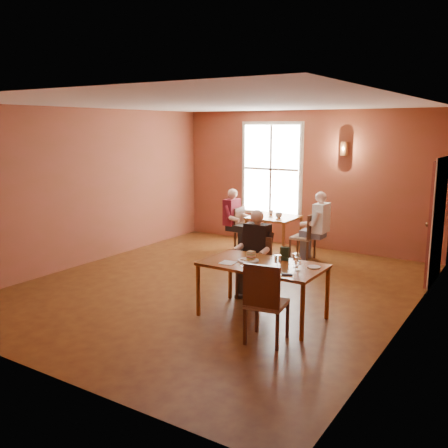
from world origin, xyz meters
The scene contains 30 objects.
ground centered at (0.00, 0.00, 0.00)m, with size 6.00×7.00×0.01m, color brown.
wall_back centered at (0.00, 3.50, 1.50)m, with size 6.00×0.04×3.00m, color brown.
wall_front centered at (0.00, -3.50, 1.50)m, with size 6.00×0.04×3.00m, color brown.
wall_left centered at (-3.00, 0.00, 1.50)m, with size 0.04×7.00×3.00m, color brown.
wall_right centered at (3.00, 0.00, 1.50)m, with size 0.04×7.00×3.00m, color brown.
ceiling centered at (0.00, 0.00, 3.00)m, with size 6.00×7.00×0.04m, color white.
window centered at (-0.80, 3.45, 1.70)m, with size 1.36×0.10×1.96m, color white.
door centered at (2.94, 2.30, 1.05)m, with size 0.12×1.04×2.10m, color maroon.
wall_sconce centered at (0.90, 3.40, 2.20)m, with size 0.16×0.16×0.28m, color brown.
main_table centered at (1.25, -0.77, 0.39)m, with size 1.67×0.94×0.78m, color brown, non-canonical shape.
chair_diner_main centered at (0.75, -0.12, 0.48)m, with size 0.42×0.42×0.95m, color brown, non-canonical shape.
diner_main centered at (0.75, -0.15, 0.66)m, with size 0.53×0.53×1.31m, color black, non-canonical shape.
chair_empty centered at (1.68, -1.45, 0.52)m, with size 0.46×0.46×1.04m, color #582E19, non-canonical shape.
plate_food centered at (1.02, -0.77, 0.80)m, with size 0.30×0.30×0.04m, color white.
sandwich centered at (1.04, -0.72, 0.84)m, with size 0.10×0.09×0.12m, color tan.
goblet_a centered at (1.70, -0.67, 0.88)m, with size 0.08×0.08×0.20m, color white, non-canonical shape.
goblet_b centered at (1.82, -0.86, 0.89)m, with size 0.08×0.08×0.21m, color white, non-canonical shape.
goblet_c centered at (1.56, -0.93, 0.89)m, with size 0.09×0.09×0.22m, color white, non-canonical shape.
menu_stand centered at (1.44, -0.47, 0.88)m, with size 0.12×0.06×0.20m, color #1B3121.
knife centered at (1.18, -1.04, 0.78)m, with size 0.23×0.02×0.00m, color #B6B8C6.
napkin centered at (0.83, -1.00, 0.79)m, with size 0.20×0.20×0.01m, color white.
side_plate centered at (1.93, -0.57, 0.79)m, with size 0.18×0.18×0.01m, color white.
sunglasses centered at (1.78, -1.09, 0.79)m, with size 0.14×0.04×0.02m, color black.
second_table centered at (-0.20, 2.45, 0.41)m, with size 0.93×0.93×0.82m, color brown, non-canonical shape.
chair_diner_white centered at (0.45, 2.45, 0.47)m, with size 0.42×0.42×0.94m, color brown, non-canonical shape.
diner_white centered at (0.48, 2.45, 0.67)m, with size 0.54×0.54×1.35m, color silver, non-canonical shape.
chair_diner_maroon centered at (-0.85, 2.45, 0.47)m, with size 0.41×0.41×0.93m, color brown, non-canonical shape.
diner_maroon centered at (-0.88, 2.45, 0.65)m, with size 0.52×0.52×1.30m, color maroon, non-canonical shape.
cup_a centered at (-0.05, 2.35, 0.87)m, with size 0.13×0.13×0.11m, color beige.
cup_b centered at (-0.35, 2.60, 0.86)m, with size 0.10×0.10×0.09m, color white.
Camera 1 is at (4.38, -6.68, 2.65)m, focal length 40.00 mm.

